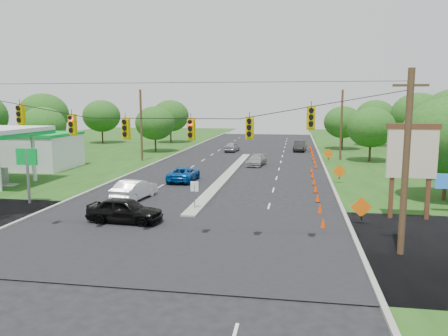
% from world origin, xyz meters
% --- Properties ---
extents(ground, '(160.00, 160.00, 0.00)m').
position_xyz_m(ground, '(0.00, 0.00, 0.00)').
color(ground, black).
rests_on(ground, ground).
extents(cross_street, '(160.00, 14.00, 0.02)m').
position_xyz_m(cross_street, '(0.00, 0.00, 0.00)').
color(cross_street, black).
rests_on(cross_street, ground).
extents(curb_left, '(0.25, 110.00, 0.16)m').
position_xyz_m(curb_left, '(-10.10, 30.00, 0.00)').
color(curb_left, gray).
rests_on(curb_left, ground).
extents(curb_right, '(0.25, 110.00, 0.16)m').
position_xyz_m(curb_right, '(10.10, 30.00, 0.00)').
color(curb_right, gray).
rests_on(curb_right, ground).
extents(median, '(1.00, 34.00, 0.18)m').
position_xyz_m(median, '(0.00, 21.00, 0.00)').
color(median, gray).
rests_on(median, ground).
extents(median_sign, '(0.55, 0.06, 2.05)m').
position_xyz_m(median_sign, '(0.00, 6.00, 1.46)').
color(median_sign, gray).
rests_on(median_sign, ground).
extents(signal_span, '(25.60, 0.32, 9.00)m').
position_xyz_m(signal_span, '(-0.05, -1.00, 4.97)').
color(signal_span, '#422D1C').
rests_on(signal_span, ground).
extents(utility_pole_far_left, '(0.28, 0.28, 9.00)m').
position_xyz_m(utility_pole_far_left, '(-12.50, 30.00, 4.50)').
color(utility_pole_far_left, '#422D1C').
rests_on(utility_pole_far_left, ground).
extents(utility_pole_far_right, '(0.28, 0.28, 9.00)m').
position_xyz_m(utility_pole_far_right, '(12.50, 35.00, 4.50)').
color(utility_pole_far_right, '#422D1C').
rests_on(utility_pole_far_right, ground).
extents(gas_station, '(18.40, 19.70, 5.20)m').
position_xyz_m(gas_station, '(-23.64, 20.24, 2.58)').
color(gas_station, white).
rests_on(gas_station, ground).
extents(pylon_sign, '(5.90, 2.30, 6.12)m').
position_xyz_m(pylon_sign, '(14.31, 6.20, 4.00)').
color(pylon_sign, '#59331E').
rests_on(pylon_sign, ground).
extents(cone_0, '(0.32, 0.32, 0.70)m').
position_xyz_m(cone_0, '(8.52, 3.00, 0.35)').
color(cone_0, '#FC3C00').
rests_on(cone_0, ground).
extents(cone_1, '(0.32, 0.32, 0.70)m').
position_xyz_m(cone_1, '(8.52, 6.50, 0.35)').
color(cone_1, '#FC3C00').
rests_on(cone_1, ground).
extents(cone_2, '(0.32, 0.32, 0.70)m').
position_xyz_m(cone_2, '(8.52, 10.00, 0.35)').
color(cone_2, '#FC3C00').
rests_on(cone_2, ground).
extents(cone_3, '(0.32, 0.32, 0.70)m').
position_xyz_m(cone_3, '(8.52, 13.50, 0.35)').
color(cone_3, '#FC3C00').
rests_on(cone_3, ground).
extents(cone_4, '(0.32, 0.32, 0.70)m').
position_xyz_m(cone_4, '(8.52, 17.00, 0.35)').
color(cone_4, '#FC3C00').
rests_on(cone_4, ground).
extents(cone_5, '(0.32, 0.32, 0.70)m').
position_xyz_m(cone_5, '(8.52, 20.50, 0.35)').
color(cone_5, '#FC3C00').
rests_on(cone_5, ground).
extents(cone_6, '(0.32, 0.32, 0.70)m').
position_xyz_m(cone_6, '(8.52, 24.00, 0.35)').
color(cone_6, '#FC3C00').
rests_on(cone_6, ground).
extents(cone_7, '(0.32, 0.32, 0.70)m').
position_xyz_m(cone_7, '(9.12, 27.50, 0.35)').
color(cone_7, '#FC3C00').
rests_on(cone_7, ground).
extents(cone_8, '(0.32, 0.32, 0.70)m').
position_xyz_m(cone_8, '(9.12, 31.00, 0.35)').
color(cone_8, '#FC3C00').
rests_on(cone_8, ground).
extents(cone_9, '(0.32, 0.32, 0.70)m').
position_xyz_m(cone_9, '(9.12, 34.50, 0.35)').
color(cone_9, '#FC3C00').
rests_on(cone_9, ground).
extents(cone_10, '(0.32, 0.32, 0.70)m').
position_xyz_m(cone_10, '(9.12, 38.00, 0.35)').
color(cone_10, '#FC3C00').
rests_on(cone_10, ground).
extents(cone_11, '(0.32, 0.32, 0.70)m').
position_xyz_m(cone_11, '(9.12, 41.50, 0.35)').
color(cone_11, '#FC3C00').
rests_on(cone_11, ground).
extents(cone_12, '(0.32, 0.32, 0.70)m').
position_xyz_m(cone_12, '(9.12, 45.00, 0.35)').
color(cone_12, '#FC3C00').
rests_on(cone_12, ground).
extents(cone_13, '(0.32, 0.32, 0.70)m').
position_xyz_m(cone_13, '(9.12, 48.50, 0.35)').
color(cone_13, '#FC3C00').
rests_on(cone_13, ground).
extents(work_sign_0, '(1.27, 0.58, 1.37)m').
position_xyz_m(work_sign_0, '(10.80, 4.00, 1.09)').
color(work_sign_0, black).
rests_on(work_sign_0, ground).
extents(work_sign_1, '(1.27, 0.58, 1.37)m').
position_xyz_m(work_sign_1, '(10.80, 18.00, 1.09)').
color(work_sign_1, black).
rests_on(work_sign_1, ground).
extents(work_sign_2, '(1.27, 0.58, 1.37)m').
position_xyz_m(work_sign_2, '(10.80, 32.00, 1.09)').
color(work_sign_2, black).
rests_on(work_sign_2, ground).
extents(tree_2, '(5.88, 5.88, 6.86)m').
position_xyz_m(tree_2, '(-26.00, 30.00, 4.34)').
color(tree_2, black).
rests_on(tree_2, ground).
extents(tree_3, '(7.56, 7.56, 8.82)m').
position_xyz_m(tree_3, '(-32.00, 40.00, 5.58)').
color(tree_3, black).
rests_on(tree_3, ground).
extents(tree_4, '(6.72, 6.72, 7.84)m').
position_xyz_m(tree_4, '(-28.00, 52.00, 4.96)').
color(tree_4, black).
rests_on(tree_4, ground).
extents(tree_5, '(5.88, 5.88, 6.86)m').
position_xyz_m(tree_5, '(-14.00, 40.00, 4.34)').
color(tree_5, black).
rests_on(tree_5, ground).
extents(tree_6, '(6.72, 6.72, 7.84)m').
position_xyz_m(tree_6, '(-16.00, 55.00, 4.96)').
color(tree_6, black).
rests_on(tree_6, ground).
extents(tree_9, '(5.88, 5.88, 6.86)m').
position_xyz_m(tree_9, '(16.00, 34.00, 4.34)').
color(tree_9, black).
rests_on(tree_9, ground).
extents(tree_10, '(7.56, 7.56, 8.82)m').
position_xyz_m(tree_10, '(24.00, 44.00, 5.58)').
color(tree_10, black).
rests_on(tree_10, ground).
extents(tree_11, '(6.72, 6.72, 7.84)m').
position_xyz_m(tree_11, '(20.00, 55.00, 4.96)').
color(tree_11, black).
rests_on(tree_11, ground).
extents(tree_12, '(5.88, 5.88, 6.86)m').
position_xyz_m(tree_12, '(14.00, 48.00, 4.34)').
color(tree_12, black).
rests_on(tree_12, ground).
extents(black_sedan, '(4.80, 2.18, 1.60)m').
position_xyz_m(black_sedan, '(-3.56, 2.27, 0.80)').
color(black_sedan, black).
rests_on(black_sedan, ground).
extents(white_sedan, '(2.32, 4.90, 1.55)m').
position_xyz_m(white_sedan, '(-5.37, 8.71, 0.78)').
color(white_sedan, white).
rests_on(white_sedan, ground).
extents(blue_pickup, '(2.32, 5.03, 1.40)m').
position_xyz_m(blue_pickup, '(-3.63, 16.95, 0.70)').
color(blue_pickup, '#064498').
rests_on(blue_pickup, ground).
extents(silver_car_far, '(2.40, 4.60, 1.27)m').
position_xyz_m(silver_car_far, '(2.24, 28.37, 0.64)').
color(silver_car_far, gray).
rests_on(silver_car_far, ground).
extents(silver_car_oncoming, '(2.09, 4.36, 1.44)m').
position_xyz_m(silver_car_oncoming, '(-2.76, 42.57, 0.72)').
color(silver_car_oncoming, gray).
rests_on(silver_car_oncoming, ground).
extents(dark_car_receding, '(2.13, 5.00, 1.60)m').
position_xyz_m(dark_car_receding, '(7.45, 44.85, 0.80)').
color(dark_car_receding, black).
rests_on(dark_car_receding, ground).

